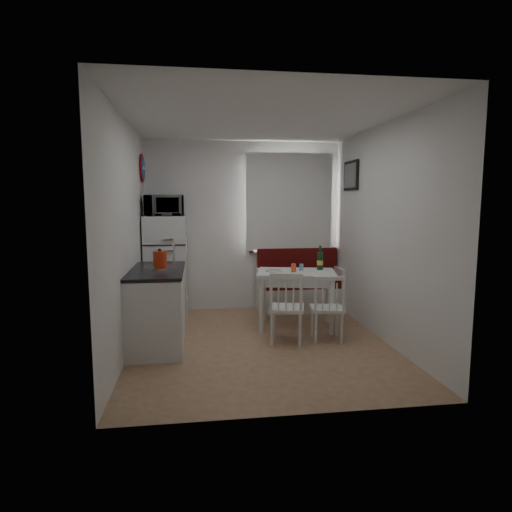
{
  "coord_description": "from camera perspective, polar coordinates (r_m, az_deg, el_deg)",
  "views": [
    {
      "loc": [
        -0.73,
        -4.87,
        1.68
      ],
      "look_at": [
        0.02,
        0.5,
        0.99
      ],
      "focal_mm": 30.0,
      "sensor_mm": 36.0,
      "label": 1
    }
  ],
  "objects": [
    {
      "name": "floor",
      "position": [
        5.21,
        0.59,
        -11.56
      ],
      "size": [
        3.0,
        3.5,
        0.02
      ],
      "primitive_type": "cube",
      "color": "olive",
      "rests_on": "ground"
    },
    {
      "name": "ceiling",
      "position": [
        5.01,
        0.63,
        17.83
      ],
      "size": [
        3.0,
        3.5,
        0.02
      ],
      "primitive_type": "cube",
      "color": "white",
      "rests_on": "wall_back"
    },
    {
      "name": "plate",
      "position": [
        5.65,
        2.4,
        -2.02
      ],
      "size": [
        0.22,
        0.22,
        0.02
      ],
      "primitive_type": "cylinder",
      "color": "white",
      "rests_on": "dining_table"
    },
    {
      "name": "chair_left",
      "position": [
        5.05,
        4.33,
        -5.89
      ],
      "size": [
        0.49,
        0.48,
        0.46
      ],
      "rotation": [
        0.0,
        0.0,
        -0.26
      ],
      "color": "white",
      "rests_on": "floor"
    },
    {
      "name": "wine_bottle",
      "position": [
        5.85,
        8.54,
        -0.21
      ],
      "size": [
        0.08,
        0.08,
        0.33
      ],
      "primitive_type": null,
      "color": "#133D21",
      "rests_on": "dining_table"
    },
    {
      "name": "wall_front",
      "position": [
        3.23,
        5.23,
        0.49
      ],
      "size": [
        3.0,
        0.02,
        2.6
      ],
      "primitive_type": "cube",
      "color": "white",
      "rests_on": "floor"
    },
    {
      "name": "wall_sign",
      "position": [
        6.38,
        -14.84,
        11.24
      ],
      "size": [
        0.03,
        0.4,
        0.4
      ],
      "primitive_type": "cylinder",
      "rotation": [
        0.0,
        1.57,
        0.0
      ],
      "color": "#1B4FA7",
      "rests_on": "wall_left"
    },
    {
      "name": "microwave",
      "position": [
        6.24,
        -12.13,
        6.61
      ],
      "size": [
        0.54,
        0.36,
        0.3
      ],
      "primitive_type": "imported",
      "color": "white",
      "rests_on": "fridge"
    },
    {
      "name": "kettle",
      "position": [
        4.97,
        -12.69,
        -0.52
      ],
      "size": [
        0.18,
        0.18,
        0.24
      ],
      "primitive_type": "cylinder",
      "color": "red",
      "rests_on": "kitchen_counter"
    },
    {
      "name": "bench",
      "position": [
        6.72,
        5.76,
        -4.5
      ],
      "size": [
        1.33,
        0.51,
        0.95
      ],
      "color": "white",
      "rests_on": "floor"
    },
    {
      "name": "dining_table",
      "position": [
        5.7,
        5.4,
        -2.91
      ],
      "size": [
        1.14,
        0.91,
        0.76
      ],
      "rotation": [
        0.0,
        0.0,
        -0.21
      ],
      "color": "white",
      "rests_on": "floor"
    },
    {
      "name": "picture_frame",
      "position": [
        6.38,
        12.53,
        10.41
      ],
      "size": [
        0.04,
        0.52,
        0.42
      ],
      "primitive_type": "cube",
      "color": "black",
      "rests_on": "wall_right"
    },
    {
      "name": "wall_right",
      "position": [
        5.38,
        16.65,
        2.9
      ],
      "size": [
        0.02,
        3.5,
        2.6
      ],
      "primitive_type": "cube",
      "color": "white",
      "rests_on": "floor"
    },
    {
      "name": "wall_back",
      "position": [
        6.68,
        -1.63,
        3.99
      ],
      "size": [
        3.0,
        0.02,
        2.6
      ],
      "primitive_type": "cube",
      "color": "white",
      "rests_on": "floor"
    },
    {
      "name": "chair_right",
      "position": [
        5.19,
        9.75,
        -5.95
      ],
      "size": [
        0.43,
        0.41,
        0.44
      ],
      "rotation": [
        0.0,
        0.0,
        -0.13
      ],
      "color": "white",
      "rests_on": "floor"
    },
    {
      "name": "wall_left",
      "position": [
        4.95,
        -16.85,
        2.55
      ],
      "size": [
        0.02,
        3.5,
        2.6
      ],
      "primitive_type": "cube",
      "color": "white",
      "rests_on": "floor"
    },
    {
      "name": "drinking_glass_blue",
      "position": [
        5.75,
        6.08,
        -1.5
      ],
      "size": [
        0.06,
        0.06,
        0.09
      ],
      "primitive_type": "cylinder",
      "color": "#6C9EB8",
      "rests_on": "dining_table"
    },
    {
      "name": "window",
      "position": [
        6.75,
        4.34,
        6.77
      ],
      "size": [
        1.22,
        0.06,
        1.47
      ],
      "primitive_type": "cube",
      "color": "white",
      "rests_on": "wall_back"
    },
    {
      "name": "curtain",
      "position": [
        6.68,
        4.48,
        7.19
      ],
      "size": [
        1.35,
        0.02,
        1.5
      ],
      "primitive_type": "cube",
      "color": "white",
      "rests_on": "wall_back"
    },
    {
      "name": "kitchen_counter",
      "position": [
        5.2,
        -12.95,
        -6.55
      ],
      "size": [
        0.62,
        1.32,
        1.16
      ],
      "color": "white",
      "rests_on": "floor"
    },
    {
      "name": "drinking_glass_orange",
      "position": [
        5.62,
        5.04,
        -1.59
      ],
      "size": [
        0.07,
        0.07,
        0.11
      ],
      "primitive_type": "cylinder",
      "color": "#EB5727",
      "rests_on": "dining_table"
    },
    {
      "name": "fridge",
      "position": [
        6.36,
        -11.89,
        -1.41
      ],
      "size": [
        0.59,
        0.59,
        1.48
      ],
      "primitive_type": "cube",
      "color": "white",
      "rests_on": "floor"
    }
  ]
}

